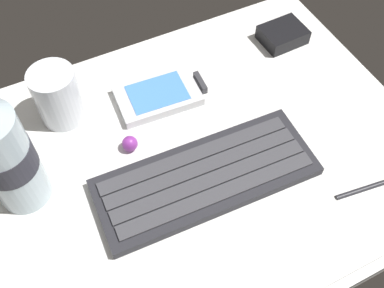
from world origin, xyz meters
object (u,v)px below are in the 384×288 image
(water_bottle, at_px, (3,154))
(stylus_pen, at_px, (369,186))
(keyboard, at_px, (204,178))
(trackball_mouse, at_px, (130,144))
(charger_block, at_px, (283,35))
(handheld_device, at_px, (162,94))
(juice_cup, at_px, (58,98))

(water_bottle, relative_size, stylus_pen, 2.19)
(water_bottle, xyz_separation_m, stylus_pen, (0.40, -0.19, -0.09))
(keyboard, bearing_deg, stylus_pen, -29.16)
(trackball_mouse, height_order, stylus_pen, trackball_mouse)
(keyboard, xyz_separation_m, trackball_mouse, (-0.07, 0.09, 0.00))
(water_bottle, distance_m, charger_block, 0.47)
(handheld_device, xyz_separation_m, charger_block, (0.23, 0.03, 0.00))
(handheld_device, relative_size, charger_block, 1.88)
(handheld_device, height_order, water_bottle, water_bottle)
(handheld_device, distance_m, water_bottle, 0.25)
(charger_block, bearing_deg, trackball_mouse, -163.57)
(keyboard, distance_m, trackball_mouse, 0.11)
(water_bottle, distance_m, stylus_pen, 0.45)
(charger_block, height_order, stylus_pen, charger_block)
(charger_block, xyz_separation_m, stylus_pen, (-0.05, -0.29, -0.01))
(handheld_device, bearing_deg, water_bottle, -162.80)
(juice_cup, height_order, charger_block, juice_cup)
(handheld_device, relative_size, water_bottle, 0.63)
(keyboard, distance_m, charger_block, 0.30)
(handheld_device, xyz_separation_m, stylus_pen, (0.18, -0.26, -0.00))
(stylus_pen, bearing_deg, juice_cup, 144.89)
(trackball_mouse, bearing_deg, stylus_pen, -37.55)
(juice_cup, relative_size, stylus_pen, 0.89)
(keyboard, distance_m, juice_cup, 0.23)
(keyboard, bearing_deg, juice_cup, 125.00)
(juice_cup, xyz_separation_m, stylus_pen, (0.32, -0.29, -0.04))
(water_bottle, distance_m, trackball_mouse, 0.17)
(trackball_mouse, bearing_deg, keyboard, -53.58)
(charger_block, distance_m, trackball_mouse, 0.32)
(keyboard, bearing_deg, trackball_mouse, 126.42)
(keyboard, relative_size, handheld_device, 2.24)
(water_bottle, xyz_separation_m, charger_block, (0.45, 0.09, -0.08))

